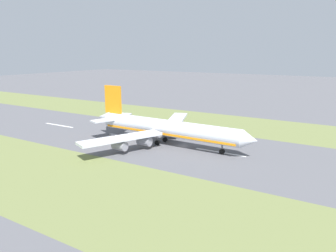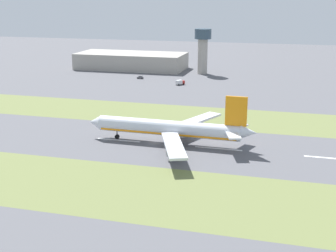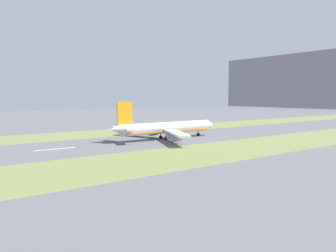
# 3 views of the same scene
# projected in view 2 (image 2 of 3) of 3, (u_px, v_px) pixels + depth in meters

# --- Properties ---
(ground_plane) EXTENTS (800.00, 800.00, 0.00)m
(ground_plane) POSITION_uv_depth(u_px,v_px,m) (154.00, 143.00, 182.06)
(ground_plane) COLOR #56565B
(grass_median_west) EXTENTS (40.00, 600.00, 0.01)m
(grass_median_west) POSITION_uv_depth(u_px,v_px,m) (110.00, 187.00, 140.30)
(grass_median_west) COLOR olive
(grass_median_west) RESTS_ON ground
(grass_median_east) EXTENTS (40.00, 600.00, 0.01)m
(grass_median_east) POSITION_uv_depth(u_px,v_px,m) (181.00, 115.00, 223.82)
(grass_median_east) COLOR olive
(grass_median_east) RESTS_ON ground
(centreline_dash_near) EXTENTS (1.20, 18.00, 0.01)m
(centreline_dash_near) POSITION_uv_depth(u_px,v_px,m) (330.00, 158.00, 165.38)
(centreline_dash_near) COLOR silver
(centreline_dash_near) RESTS_ON ground
(centreline_dash_mid) EXTENTS (1.20, 18.00, 0.01)m
(centreline_dash_mid) POSITION_uv_depth(u_px,v_px,m) (218.00, 149.00, 175.58)
(centreline_dash_mid) COLOR silver
(centreline_dash_mid) RESTS_ON ground
(centreline_dash_far) EXTENTS (1.20, 18.00, 0.01)m
(centreline_dash_far) POSITION_uv_depth(u_px,v_px,m) (119.00, 140.00, 185.79)
(centreline_dash_far) COLOR silver
(centreline_dash_far) RESTS_ON ground
(airplane_main_jet) EXTENTS (64.13, 67.08, 20.20)m
(airplane_main_jet) POSITION_uv_depth(u_px,v_px,m) (173.00, 129.00, 179.68)
(airplane_main_jet) COLOR silver
(airplane_main_jet) RESTS_ON ground
(terminal_building) EXTENTS (36.00, 82.68, 12.17)m
(terminal_building) POSITION_uv_depth(u_px,v_px,m) (131.00, 61.00, 361.86)
(terminal_building) COLOR #A39E93
(terminal_building) RESTS_ON ground
(control_tower) EXTENTS (12.00, 12.00, 32.20)m
(control_tower) POSITION_uv_depth(u_px,v_px,m) (203.00, 46.00, 335.88)
(control_tower) COLOR #A39E93
(control_tower) RESTS_ON ground
(service_truck) EXTENTS (6.10, 5.40, 3.10)m
(service_truck) POSITION_uv_depth(u_px,v_px,m) (180.00, 82.00, 298.69)
(service_truck) COLOR #B2231E
(service_truck) RESTS_ON ground
(apron_car) EXTENTS (2.13, 4.44, 2.03)m
(apron_car) POSITION_uv_depth(u_px,v_px,m) (140.00, 77.00, 320.25)
(apron_car) COLOR #4C4C51
(apron_car) RESTS_ON ground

